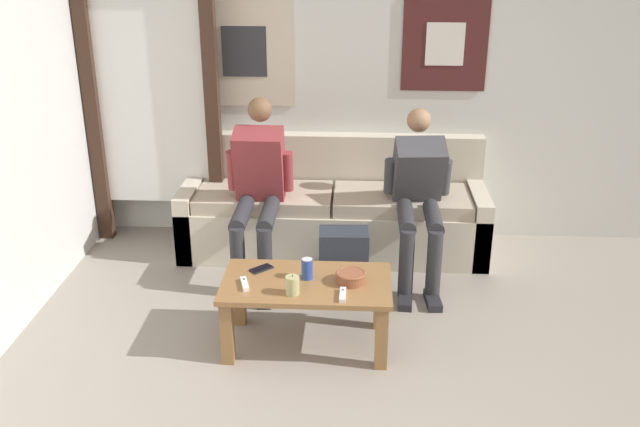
{
  "coord_description": "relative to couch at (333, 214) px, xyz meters",
  "views": [
    {
      "loc": [
        0.01,
        -2.78,
        2.34
      ],
      "look_at": [
        -0.22,
        1.31,
        0.64
      ],
      "focal_mm": 40.0,
      "sensor_mm": 36.0,
      "label": 1
    }
  ],
  "objects": [
    {
      "name": "wall_back",
      "position": [
        0.17,
        0.35,
        0.99
      ],
      "size": [
        10.0,
        0.07,
        2.55
      ],
      "color": "silver",
      "rests_on": "ground_plane"
    },
    {
      "name": "door_frame",
      "position": [
        -1.35,
        0.13,
        0.91
      ],
      "size": [
        1.0,
        0.1,
        2.15
      ],
      "color": "#382319",
      "rests_on": "ground_plane"
    },
    {
      "name": "couch",
      "position": [
        0.0,
        0.0,
        0.0
      ],
      "size": [
        2.25,
        0.7,
        0.83
      ],
      "color": "beige",
      "rests_on": "ground_plane"
    },
    {
      "name": "coffee_table",
      "position": [
        -0.1,
        -1.34,
        0.05
      ],
      "size": [
        0.97,
        0.54,
        0.42
      ],
      "color": "olive",
      "rests_on": "ground_plane"
    },
    {
      "name": "person_seated_adult",
      "position": [
        -0.51,
        -0.38,
        0.36
      ],
      "size": [
        0.47,
        0.9,
        1.2
      ],
      "color": "#2D2D33",
      "rests_on": "ground_plane"
    },
    {
      "name": "person_seated_teen",
      "position": [
        0.6,
        -0.35,
        0.32
      ],
      "size": [
        0.47,
        0.96,
        1.12
      ],
      "color": "#2D2D33",
      "rests_on": "ground_plane"
    },
    {
      "name": "backpack",
      "position": [
        0.1,
        -0.73,
        -0.06
      ],
      "size": [
        0.33,
        0.25,
        0.47
      ],
      "color": "#282D38",
      "rests_on": "ground_plane"
    },
    {
      "name": "ceramic_bowl",
      "position": [
        0.15,
        -1.34,
        0.17
      ],
      "size": [
        0.17,
        0.17,
        0.07
      ],
      "color": "brown",
      "rests_on": "coffee_table"
    },
    {
      "name": "pillar_candle",
      "position": [
        -0.17,
        -1.49,
        0.19
      ],
      "size": [
        0.08,
        0.08,
        0.12
      ],
      "color": "tan",
      "rests_on": "coffee_table"
    },
    {
      "name": "drink_can_blue",
      "position": [
        -0.1,
        -1.3,
        0.19
      ],
      "size": [
        0.07,
        0.07,
        0.12
      ],
      "color": "#28479E",
      "rests_on": "coffee_table"
    },
    {
      "name": "game_controller_near_left",
      "position": [
        0.11,
        -1.51,
        0.14
      ],
      "size": [
        0.04,
        0.14,
        0.03
      ],
      "color": "white",
      "rests_on": "coffee_table"
    },
    {
      "name": "game_controller_near_right",
      "position": [
        -0.45,
        -1.41,
        0.14
      ],
      "size": [
        0.07,
        0.15,
        0.03
      ],
      "color": "white",
      "rests_on": "coffee_table"
    },
    {
      "name": "cell_phone",
      "position": [
        -0.38,
        -1.21,
        0.14
      ],
      "size": [
        0.14,
        0.14,
        0.01
      ],
      "color": "black",
      "rests_on": "coffee_table"
    }
  ]
}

